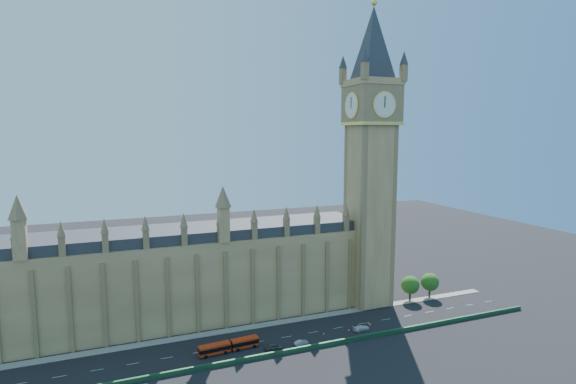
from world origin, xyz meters
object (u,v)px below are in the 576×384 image
object	(u,v)px
car_grey	(274,347)
car_white	(361,328)
car_silver	(301,343)
red_bus	(229,346)

from	to	relation	value
car_grey	car_white	size ratio (longest dim) A/B	0.94
car_grey	car_silver	distance (m)	7.71
car_grey	car_white	world-z (taller)	car_grey
car_white	car_silver	bearing A→B (deg)	91.70
red_bus	car_silver	xyz separation A→B (m)	(18.71, -3.43, -0.77)
car_silver	car_white	xyz separation A→B (m)	(19.25, 1.85, 0.08)
red_bus	car_silver	distance (m)	19.04
red_bus	car_grey	size ratio (longest dim) A/B	3.41
car_grey	car_silver	size ratio (longest dim) A/B	1.21
car_silver	car_white	world-z (taller)	car_white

